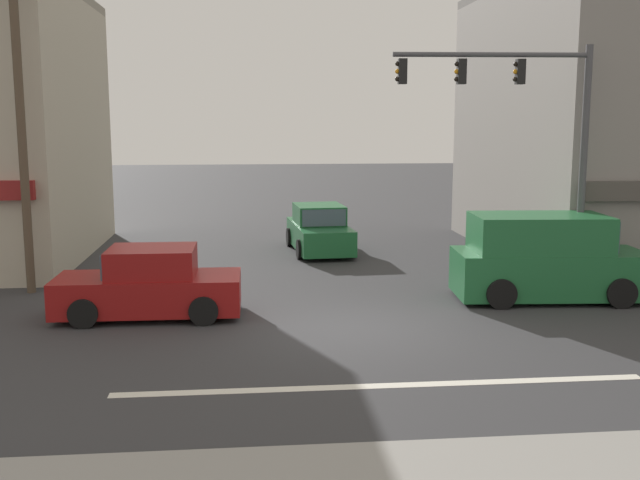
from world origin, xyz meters
name	(u,v)px	position (x,y,z in m)	size (l,w,h in m)	color
ground_plane	(353,328)	(0.00, 0.00, 0.00)	(120.00, 120.00, 0.00)	#333335
lane_marking_stripe	(384,386)	(0.00, -3.50, 0.00)	(9.00, 0.24, 0.01)	silver
utility_pole_near_left	(21,126)	(-7.77, 4.17, 4.25)	(1.40, 0.22, 8.20)	brown
utility_pole_far_right	(556,113)	(8.15, 9.17, 4.61)	(1.40, 0.22, 8.92)	brown
traffic_light_mast	(533,124)	(4.82, 2.68, 4.30)	(4.89, 0.47, 6.20)	#47474C
sedan_crossing_center	(149,286)	(-4.43, 1.43, 0.71)	(4.12, 1.92, 1.58)	maroon
sedan_crossing_leftbound	(319,231)	(0.21, 9.46, 0.71)	(2.10, 4.21, 1.58)	#1E6033
van_parked_curbside	(546,259)	(5.08, 2.13, 1.01)	(4.72, 2.29, 2.11)	#1E6033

